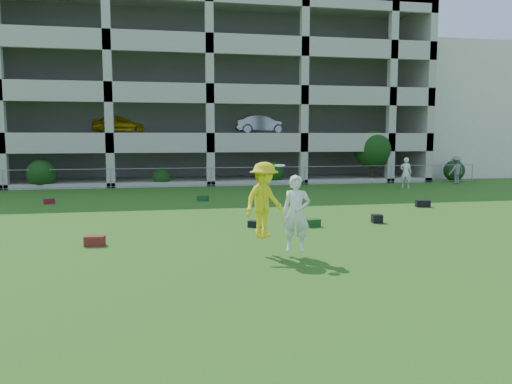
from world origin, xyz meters
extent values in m
plane|color=#235114|center=(0.00, 0.00, 0.00)|extent=(100.00, 100.00, 0.00)
cube|color=beige|center=(23.00, 28.00, 5.00)|extent=(16.00, 14.00, 10.00)
imported|color=white|center=(11.35, 15.74, 0.92)|extent=(0.80, 0.75, 1.84)
imported|color=slate|center=(15.84, 17.58, 0.91)|extent=(1.32, 1.00, 1.82)
cube|color=#540E1C|center=(-4.94, 2.69, 0.14)|extent=(0.58, 0.36, 0.28)
cube|color=black|center=(0.03, 4.69, 0.11)|extent=(0.47, 0.42, 0.22)
cube|color=#163C15|center=(2.02, 4.45, 0.13)|extent=(0.56, 0.44, 0.26)
cube|color=black|center=(4.52, 4.72, 0.15)|extent=(0.39, 0.39, 0.30)
cube|color=black|center=(8.22, 8.12, 0.15)|extent=(0.65, 0.41, 0.30)
cube|color=#50130D|center=(-8.12, 12.29, 0.12)|extent=(0.53, 0.46, 0.24)
cube|color=#143719|center=(-1.10, 12.00, 0.12)|extent=(0.58, 0.49, 0.25)
imported|color=yellow|center=(-0.44, 0.78, 1.44)|extent=(1.46, 1.33, 1.97)
imported|color=white|center=(0.31, 0.37, 1.13)|extent=(0.82, 0.66, 1.95)
cylinder|color=white|center=(-0.10, 0.51, 2.35)|extent=(0.27, 0.27, 0.04)
cube|color=#9E998C|center=(0.00, 32.75, 6.00)|extent=(30.00, 0.50, 12.00)
cube|color=#9E998C|center=(14.75, 26.00, 6.00)|extent=(0.50, 14.00, 12.00)
cube|color=#9E998C|center=(0.00, 26.00, 11.85)|extent=(30.00, 14.00, 0.30)
cube|color=#9E998C|center=(0.00, 26.00, 0.15)|extent=(30.00, 14.00, 0.30)
cube|color=#9E998C|center=(0.00, 26.00, 3.15)|extent=(30.00, 14.00, 0.30)
cube|color=#9E998C|center=(0.00, 26.00, 6.15)|extent=(30.00, 14.00, 0.30)
cube|color=#9E998C|center=(0.00, 26.00, 9.15)|extent=(30.00, 14.00, 0.30)
cube|color=#9E998C|center=(0.00, 19.15, 2.55)|extent=(30.00, 0.30, 0.90)
cube|color=#9E998C|center=(0.00, 19.15, 5.55)|extent=(30.00, 0.30, 0.90)
cube|color=#9E998C|center=(0.00, 19.15, 8.55)|extent=(30.00, 0.30, 0.90)
cube|color=#9E998C|center=(-6.00, 19.25, 6.00)|extent=(0.50, 0.50, 12.00)
cube|color=#9E998C|center=(0.00, 19.25, 6.00)|extent=(0.50, 0.50, 12.00)
cube|color=#9E998C|center=(6.00, 19.25, 6.00)|extent=(0.50, 0.50, 12.00)
cube|color=#9E998C|center=(12.00, 19.25, 6.00)|extent=(0.50, 0.50, 12.00)
cube|color=#605E59|center=(0.00, 28.00, 6.00)|extent=(29.00, 9.00, 11.60)
imported|color=#E3B80B|center=(-5.69, 24.00, 3.96)|extent=(4.06, 2.12, 1.32)
imported|color=#ADB0B4|center=(4.14, 24.00, 3.96)|extent=(4.16, 1.94, 1.32)
cylinder|color=gray|center=(-12.00, 19.00, 0.60)|extent=(0.06, 0.06, 1.20)
cylinder|color=gray|center=(-6.00, 19.00, 0.60)|extent=(0.06, 0.06, 1.20)
cylinder|color=gray|center=(0.00, 19.00, 0.60)|extent=(0.06, 0.06, 1.20)
cylinder|color=gray|center=(6.00, 19.00, 0.60)|extent=(0.06, 0.06, 1.20)
cylinder|color=gray|center=(12.00, 19.00, 0.60)|extent=(0.06, 0.06, 1.20)
cylinder|color=gray|center=(18.00, 19.00, 0.60)|extent=(0.06, 0.06, 1.20)
cylinder|color=gray|center=(0.00, 19.00, 1.15)|extent=(36.00, 0.04, 0.04)
cylinder|color=gray|center=(0.00, 19.00, 0.08)|extent=(36.00, 0.04, 0.04)
sphere|color=#163D11|center=(-10.00, 19.60, 0.88)|extent=(1.76, 1.76, 1.76)
sphere|color=#163D11|center=(-3.00, 19.60, 0.55)|extent=(1.10, 1.10, 1.10)
sphere|color=#163D11|center=(4.00, 19.60, 0.77)|extent=(1.54, 1.54, 1.54)
cylinder|color=#382314|center=(11.00, 19.80, 0.98)|extent=(0.16, 0.16, 1.96)
sphere|color=#163D11|center=(11.00, 19.80, 2.24)|extent=(2.52, 2.52, 2.52)
sphere|color=#163D11|center=(17.00, 19.60, 0.72)|extent=(1.43, 1.43, 1.43)
camera|label=1|loc=(-3.07, -11.78, 3.08)|focal=35.00mm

